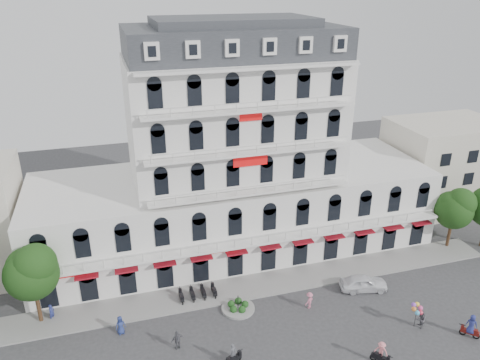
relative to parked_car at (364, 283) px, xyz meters
name	(u,v)px	position (x,y,z in m)	size (l,w,h in m)	color
ground	(291,346)	(-10.14, -5.38, -0.82)	(120.00, 120.00, 0.00)	#38383A
sidewalk	(258,285)	(-10.14, 3.62, -0.74)	(53.00, 4.00, 0.16)	gray
main_building	(234,166)	(-10.14, 12.61, 9.14)	(45.00, 15.00, 25.80)	silver
flank_building_east	(442,165)	(19.86, 14.62, 5.18)	(14.00, 10.00, 12.00)	beige
traffic_island	(238,307)	(-13.14, 0.62, -0.56)	(3.20, 3.20, 1.60)	gray
parked_scooter_row	(198,298)	(-16.49, 3.42, -0.82)	(4.40, 1.80, 1.10)	black
tree_west_inner	(31,270)	(-31.08, 4.10, 4.87)	(4.76, 4.76, 8.25)	#382314
tree_east_inner	(455,207)	(13.92, 4.60, 4.40)	(4.40, 4.37, 7.57)	#382314
parked_car	(364,283)	(0.00, 0.00, 0.00)	(1.93, 4.79, 1.63)	white
rider_west	(233,355)	(-15.47, -5.96, 0.12)	(1.63, 0.87, 2.11)	black
rider_east	(471,326)	(5.52, -8.78, 0.38)	(1.31, 1.30, 2.35)	maroon
rider_center	(381,352)	(-3.80, -9.26, 0.33)	(1.27, 1.34, 2.18)	black
pedestrian_left	(120,325)	(-24.11, 0.43, 0.09)	(0.89, 0.58, 1.81)	navy
pedestrian_mid	(177,340)	(-19.54, -2.88, 0.12)	(1.09, 0.45, 1.86)	#55555D
pedestrian_right	(309,300)	(-6.49, -1.08, 0.05)	(1.12, 0.65, 1.74)	#CF6D89
pedestrian_far	(52,312)	(-30.14, 4.12, 0.02)	(0.61, 0.40, 1.67)	navy
balloon_vendor	(420,316)	(1.93, -6.44, 0.44)	(1.42, 1.33, 2.45)	#5C5B63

